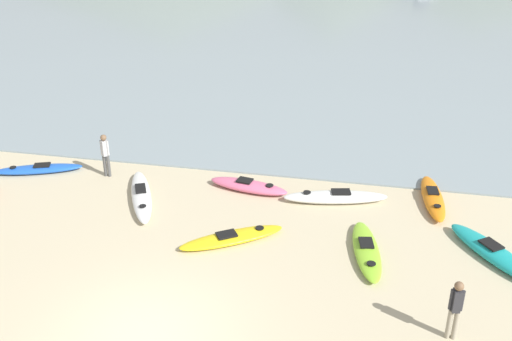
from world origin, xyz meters
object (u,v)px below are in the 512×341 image
(kayak_on_sand_4, at_px, (433,198))
(person_near_foreground, at_px, (455,307))
(kayak_on_sand_1, at_px, (494,253))
(kayak_on_sand_3, at_px, (38,169))
(kayak_on_sand_5, at_px, (232,238))
(kayak_on_sand_7, at_px, (249,186))
(kayak_on_sand_2, at_px, (367,250))
(kayak_on_sand_8, at_px, (335,197))
(person_near_waterline, at_px, (105,153))
(kayak_on_sand_0, at_px, (141,196))

(kayak_on_sand_4, relative_size, person_near_foreground, 1.98)
(kayak_on_sand_1, bearing_deg, kayak_on_sand_3, 170.98)
(kayak_on_sand_5, height_order, kayak_on_sand_7, kayak_on_sand_7)
(kayak_on_sand_1, height_order, kayak_on_sand_2, kayak_on_sand_1)
(kayak_on_sand_1, relative_size, kayak_on_sand_3, 1.02)
(kayak_on_sand_4, xyz_separation_m, kayak_on_sand_8, (-3.10, -0.60, 0.01))
(kayak_on_sand_5, bearing_deg, person_near_foreground, -26.57)
(kayak_on_sand_4, distance_m, person_near_foreground, 6.53)
(kayak_on_sand_7, bearing_deg, kayak_on_sand_3, -178.73)
(kayak_on_sand_4, height_order, person_near_waterline, person_near_waterline)
(kayak_on_sand_1, distance_m, kayak_on_sand_7, 7.93)
(kayak_on_sand_7, relative_size, person_near_foreground, 1.81)
(kayak_on_sand_8, xyz_separation_m, person_near_foreground, (3.12, -5.89, 0.72))
(person_near_foreground, xyz_separation_m, person_near_waterline, (-11.16, 6.16, 0.01))
(kayak_on_sand_4, distance_m, kayak_on_sand_8, 3.15)
(kayak_on_sand_3, distance_m, person_near_foreground, 14.94)
(kayak_on_sand_0, height_order, kayak_on_sand_7, kayak_on_sand_7)
(kayak_on_sand_1, xyz_separation_m, kayak_on_sand_7, (-7.50, 2.58, -0.01))
(kayak_on_sand_4, bearing_deg, kayak_on_sand_8, -168.95)
(kayak_on_sand_0, height_order, person_near_waterline, person_near_waterline)
(kayak_on_sand_2, xyz_separation_m, person_near_waterline, (-9.15, 3.13, 0.77))
(kayak_on_sand_1, height_order, kayak_on_sand_5, kayak_on_sand_1)
(kayak_on_sand_8, height_order, person_near_waterline, person_near_waterline)
(kayak_on_sand_1, relative_size, kayak_on_sand_4, 1.02)
(person_near_waterline, bearing_deg, person_near_foreground, -28.89)
(person_near_foreground, bearing_deg, kayak_on_sand_2, 123.61)
(person_near_foreground, bearing_deg, person_near_waterline, 151.11)
(kayak_on_sand_7, height_order, person_near_foreground, person_near_foreground)
(kayak_on_sand_1, relative_size, kayak_on_sand_7, 1.11)
(kayak_on_sand_4, relative_size, kayak_on_sand_8, 0.90)
(person_near_foreground, height_order, person_near_waterline, person_near_waterline)
(kayak_on_sand_8, distance_m, person_near_foreground, 6.70)
(kayak_on_sand_5, distance_m, person_near_waterline, 6.25)
(kayak_on_sand_3, distance_m, kayak_on_sand_4, 13.69)
(kayak_on_sand_1, relative_size, kayak_on_sand_8, 0.92)
(kayak_on_sand_2, height_order, kayak_on_sand_8, kayak_on_sand_8)
(kayak_on_sand_0, bearing_deg, kayak_on_sand_2, -13.15)
(kayak_on_sand_1, xyz_separation_m, kayak_on_sand_5, (-7.32, -0.58, -0.06))
(kayak_on_sand_3, xyz_separation_m, person_near_foreground, (13.70, -5.92, 0.76))
(kayak_on_sand_2, distance_m, kayak_on_sand_4, 3.99)
(kayak_on_sand_1, xyz_separation_m, kayak_on_sand_2, (-3.47, -0.49, -0.04))
(kayak_on_sand_0, distance_m, person_near_waterline, 2.42)
(kayak_on_sand_0, relative_size, kayak_on_sand_7, 1.24)
(kayak_on_sand_0, bearing_deg, person_near_foreground, -26.90)
(kayak_on_sand_4, relative_size, person_near_waterline, 1.97)
(kayak_on_sand_7, distance_m, person_near_foreground, 8.61)
(kayak_on_sand_3, relative_size, kayak_on_sand_5, 1.02)
(kayak_on_sand_3, bearing_deg, kayak_on_sand_0, -15.14)
(kayak_on_sand_7, bearing_deg, kayak_on_sand_4, 3.81)
(kayak_on_sand_0, bearing_deg, person_near_waterline, 141.99)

